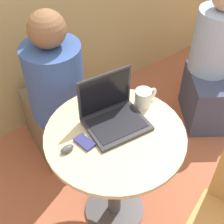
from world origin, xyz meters
The scene contains 8 objects.
ground_plane centered at (0.00, 0.00, 0.00)m, with size 12.00×12.00×0.00m, color #B26042.
round_table centered at (0.00, 0.00, 0.56)m, with size 0.73×0.73×0.77m.
laptop centered at (0.04, 0.07, 0.82)m, with size 0.33×0.29×0.26m.
cell_phone centered at (-0.16, 0.04, 0.78)m, with size 0.07×0.11×0.02m.
computer_mouse centered at (-0.25, 0.05, 0.78)m, with size 0.07×0.04×0.03m.
coffee_cup centered at (0.26, 0.08, 0.82)m, with size 0.14×0.09×0.10m.
person_seated centered at (0.00, 0.68, 0.49)m, with size 0.40×0.58×1.19m.
person_background centered at (1.20, 0.29, 0.47)m, with size 0.55×0.58×1.15m.
Camera 1 is at (-0.66, -0.83, 1.94)m, focal length 50.00 mm.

